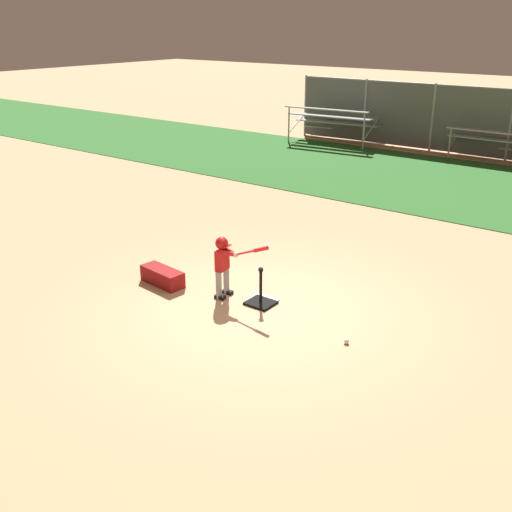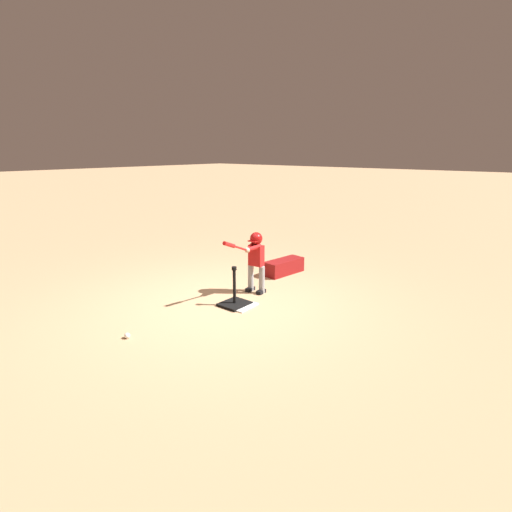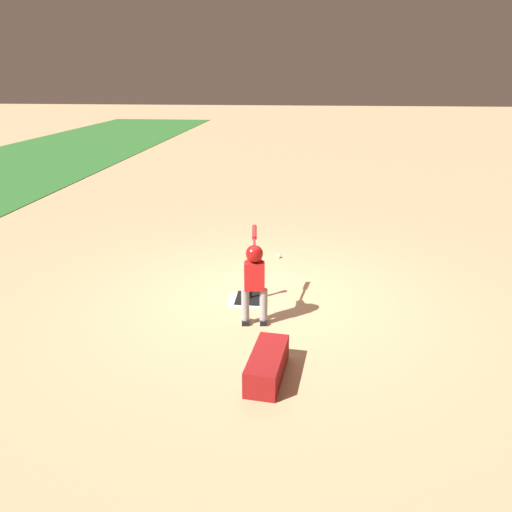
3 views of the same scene
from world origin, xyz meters
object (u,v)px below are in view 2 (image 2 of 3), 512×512
batting_tee (235,300)px  equipment_bag (284,267)px  batter_child (255,255)px  baseball (127,336)px

batting_tee → equipment_bag: batting_tee is taller
batter_child → equipment_bag: batter_child is taller
baseball → batting_tee: bearing=170.4°
batting_tee → batter_child: bearing=-168.8°
batter_child → baseball: size_ratio=14.11×
batting_tee → baseball: batting_tee is taller
batting_tee → batter_child: (-0.64, -0.13, 0.57)m
batter_child → batting_tee: bearing=11.2°
batting_tee → baseball: 1.74m
batting_tee → equipment_bag: 1.86m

